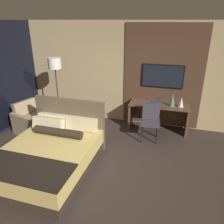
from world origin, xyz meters
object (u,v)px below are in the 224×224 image
tv (162,76)px  floor_lamp (55,69)px  desk_chair (151,118)px  bed (50,154)px  desk (159,112)px  armchair_by_window (34,121)px  book (156,102)px  vase_tall (172,100)px  vase_short (181,102)px

tv → floor_lamp: size_ratio=0.57×
tv → desk_chair: size_ratio=1.19×
bed → desk: size_ratio=1.36×
tv → armchair_by_window: size_ratio=1.04×
floor_lamp → book: floor_lamp is taller
vase_tall → book: size_ratio=1.29×
floor_lamp → book: 2.84m
desk → tv: (0.00, 0.24, 0.94)m
tv → vase_short: tv is taller
desk → armchair_by_window: (-3.18, -1.07, -0.22)m
desk → tv: tv is taller
vase_tall → vase_short: 0.23m
desk_chair → book: bearing=79.7°
bed → book: bed is taller
tv → vase_short: 0.84m
armchair_by_window → vase_short: (3.73, 1.01, 0.59)m
bed → desk_chair: 2.52m
tv → bed: bearing=-126.5°
vase_short → desk: bearing=173.7°
desk → desk_chair: (-0.15, -0.58, 0.06)m
floor_lamp → vase_tall: (3.07, 0.40, -0.69)m
bed → armchair_by_window: bed is taller
desk → vase_short: (0.54, -0.06, 0.38)m
floor_lamp → vase_tall: bearing=7.5°
book → tv: bearing=64.8°
desk → armchair_by_window: size_ratio=1.50×
armchair_by_window → floor_lamp: bearing=-19.7°
tv → vase_tall: (0.32, -0.29, -0.53)m
floor_lamp → desk: bearing=9.4°
desk_chair → armchair_by_window: (-3.04, -0.49, -0.27)m
tv → vase_tall: 0.68m
bed → tv: size_ratio=1.96×
bed → armchair_by_window: size_ratio=2.04×
armchair_by_window → book: bearing=-54.8°
tv → armchair_by_window: tv is taller
desk_chair → armchair_by_window: bearing=-175.9°
armchair_by_window → vase_short: size_ratio=3.99×
bed → vase_tall: bearing=45.8°
vase_short → book: size_ratio=1.00×
desk → book: bearing=155.2°
floor_lamp → armchair_by_window: bearing=-125.1°
bed → desk: bearing=50.8°
armchair_by_window → vase_tall: 3.70m
desk → tv: bearing=90.0°
desk → armchair_by_window: 3.37m
vase_short → tv: bearing=151.4°
desk → vase_short: size_ratio=5.99×
floor_lamp → book: bearing=10.6°
desk_chair → floor_lamp: size_ratio=0.48×
bed → floor_lamp: 2.44m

